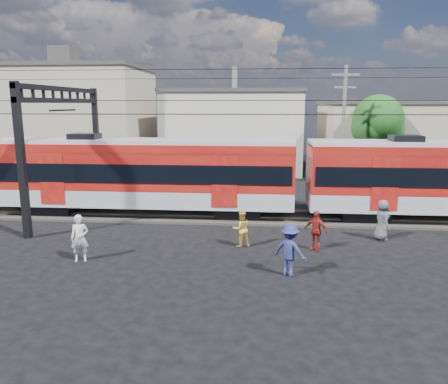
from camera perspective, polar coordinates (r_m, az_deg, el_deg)
The scene contains 16 objects.
ground at distance 16.06m, azimuth 2.43°, elevation -10.62°, with size 120.00×120.00×0.00m, color black.
track_bed at distance 23.65m, azimuth 3.29°, elevation -3.20°, with size 70.00×3.40×0.12m, color #2D2823.
rail_near at distance 22.90m, azimuth 3.23°, elevation -3.39°, with size 70.00×0.12×0.12m, color #59544C.
rail_far at distance 24.35m, azimuth 3.34°, elevation -2.49°, with size 70.00×0.12×0.12m, color #59544C.
commuter_train at distance 23.95m, azimuth -9.90°, elevation 2.55°, with size 50.30×3.08×4.17m.
catenary at distance 24.70m, azimuth -17.32°, elevation 8.85°, with size 70.00×9.30×7.52m.
building_west at distance 42.70m, azimuth -19.69°, elevation 8.93°, with size 14.28×10.20×9.30m.
building_midwest at distance 42.03m, azimuth 1.36°, elevation 8.19°, with size 12.24×12.24×7.30m.
building_mideast at distance 41.22m, azimuth 24.02°, elevation 6.45°, with size 16.32×10.20×6.30m.
utility_pole_mid at distance 30.40m, azimuth 15.29°, elevation 8.22°, with size 1.80×0.24×8.50m.
tree_near at distance 34.10m, azimuth 19.71°, elevation 8.48°, with size 3.82×3.64×6.72m.
pedestrian_a at distance 17.90m, azimuth -18.33°, elevation -5.75°, with size 0.67×0.44×1.84m, color silver.
pedestrian_b at distance 18.73m, azimuth 2.27°, elevation -4.82°, with size 0.77×0.60×1.58m, color gold.
pedestrian_c at distance 15.75m, azimuth 8.61°, elevation -7.53°, with size 1.22×0.70×1.89m, color navy.
pedestrian_d at distance 18.67m, azimuth 11.87°, elevation -4.93°, with size 0.99×0.41×1.69m, color maroon.
pedestrian_e at distance 20.85m, azimuth 19.94°, elevation -3.45°, with size 0.90×0.58×1.84m, color #525257.
Camera 1 is at (0.61, -14.88, 6.03)m, focal length 35.00 mm.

